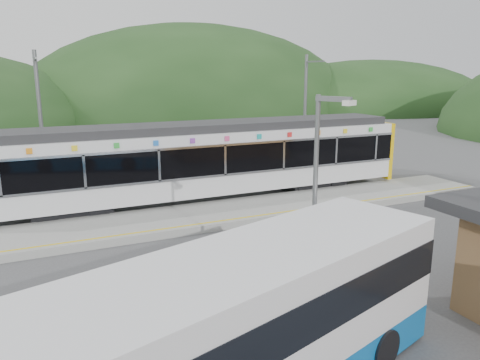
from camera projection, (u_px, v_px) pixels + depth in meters
name	position (u px, v px, depth m)	size (l,w,h in m)	color
ground	(266.00, 241.00, 17.19)	(120.00, 120.00, 0.00)	#4C4C4F
hills	(324.00, 191.00, 24.39)	(146.00, 149.00, 26.00)	#1E3D19
platform	(230.00, 213.00, 20.07)	(26.00, 3.20, 0.30)	#9E9E99
yellow_line	(243.00, 218.00, 18.89)	(26.00, 0.10, 0.01)	yellow
train	(203.00, 159.00, 21.95)	(20.44, 3.01, 3.74)	black
catenary_mast_west	(41.00, 126.00, 21.08)	(0.18, 1.80, 7.00)	slate
catenary_mast_east	(305.00, 115.00, 26.79)	(0.18, 1.80, 7.00)	slate
bus	(207.00, 353.00, 7.91)	(11.02, 5.59, 2.94)	#0B5FAD
lamp_post	(318.00, 185.00, 11.58)	(0.48, 1.04, 5.53)	slate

